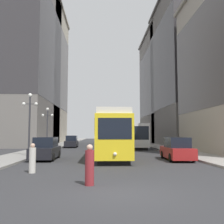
{
  "coord_description": "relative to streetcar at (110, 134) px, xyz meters",
  "views": [
    {
      "loc": [
        -0.81,
        -9.09,
        2.11
      ],
      "look_at": [
        0.03,
        9.45,
        3.71
      ],
      "focal_mm": 40.29,
      "sensor_mm": 36.0,
      "label": 1
    }
  ],
  "objects": [
    {
      "name": "ground_plane",
      "position": [
        -0.09,
        -13.99,
        -2.1
      ],
      "size": [
        200.0,
        200.0,
        0.0
      ],
      "primitive_type": "plane",
      "color": "#303033"
    },
    {
      "name": "parked_car_left_near",
      "position": [
        -5.39,
        -2.13,
        -1.26
      ],
      "size": [
        1.91,
        4.59,
        1.82
      ],
      "rotation": [
        0.0,
        0.0,
        0.01
      ],
      "color": "black",
      "rests_on": "ground"
    },
    {
      "name": "sidewalk_right",
      "position": [
        8.15,
        26.01,
        -2.03
      ],
      "size": [
        3.27,
        120.0,
        0.15
      ],
      "primitive_type": "cube",
      "color": "gray",
      "rests_on": "ground"
    },
    {
      "name": "building_right_far",
      "position": [
        15.78,
        20.74,
        11.64
      ],
      "size": [
        12.58,
        18.18,
        26.67
      ],
      "color": "slate",
      "rests_on": "ground"
    },
    {
      "name": "building_left_midblock",
      "position": [
        -14.98,
        35.35,
        14.22
      ],
      "size": [
        10.62,
        20.4,
        31.64
      ],
      "color": "#B2A893",
      "rests_on": "ground"
    },
    {
      "name": "transit_bus",
      "position": [
        3.8,
        14.04,
        -0.15
      ],
      "size": [
        3.01,
        11.58,
        3.45
      ],
      "rotation": [
        0.0,
        0.0,
        0.04
      ],
      "color": "black",
      "rests_on": "ground"
    },
    {
      "name": "sidewalk_left",
      "position": [
        -8.33,
        26.01,
        -2.03
      ],
      "size": [
        3.27,
        120.0,
        0.15
      ],
      "primitive_type": "cube",
      "color": "gray",
      "rests_on": "ground"
    },
    {
      "name": "parked_car_left_mid",
      "position": [
        -5.39,
        16.27,
        -1.26
      ],
      "size": [
        1.94,
        4.35,
        1.82
      ],
      "rotation": [
        0.0,
        0.0,
        0.01
      ],
      "color": "black",
      "rests_on": "ground"
    },
    {
      "name": "pedestrian_crossing_near",
      "position": [
        -4.58,
        -9.19,
        -1.36
      ],
      "size": [
        0.36,
        0.36,
        1.59
      ],
      "rotation": [
        0.0,
        0.0,
        5.59
      ],
      "color": "beige",
      "rests_on": "ground"
    },
    {
      "name": "lamp_post_left_far",
      "position": [
        -7.29,
        7.32,
        1.42
      ],
      "size": [
        1.41,
        0.36,
        5.09
      ],
      "color": "#333338",
      "rests_on": "sidewalk_left"
    },
    {
      "name": "lamp_post_left_near",
      "position": [
        -7.29,
        -0.25,
        1.73
      ],
      "size": [
        1.41,
        0.36,
        5.61
      ],
      "color": "#333338",
      "rests_on": "sidewalk_left"
    },
    {
      "name": "building_right_midblock",
      "position": [
        16.38,
        35.42,
        11.17
      ],
      "size": [
        13.78,
        18.49,
        25.77
      ],
      "color": "gray",
      "rests_on": "ground"
    },
    {
      "name": "pedestrian_crossing_far",
      "position": [
        -1.35,
        -12.59,
        -1.32
      ],
      "size": [
        0.37,
        0.37,
        1.67
      ],
      "rotation": [
        0.0,
        0.0,
        4.3
      ],
      "color": "maroon",
      "rests_on": "ground"
    },
    {
      "name": "building_left_corner",
      "position": [
        -15.75,
        23.04,
        14.23
      ],
      "size": [
        12.16,
        20.47,
        31.66
      ],
      "color": "slate",
      "rests_on": "ground"
    },
    {
      "name": "parked_car_right_far",
      "position": [
        5.21,
        -3.06,
        -1.26
      ],
      "size": [
        2.0,
        4.6,
        1.82
      ],
      "rotation": [
        0.0,
        0.0,
        3.11
      ],
      "color": "black",
      "rests_on": "ground"
    },
    {
      "name": "streetcar",
      "position": [
        0.0,
        0.0,
        0.0
      ],
      "size": [
        2.69,
        13.67,
        3.89
      ],
      "rotation": [
        0.0,
        0.0,
        0.0
      ],
      "color": "black",
      "rests_on": "ground"
    }
  ]
}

